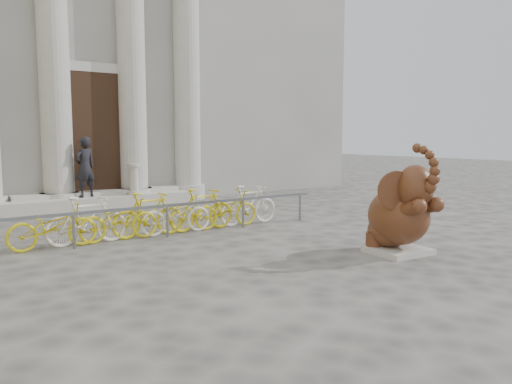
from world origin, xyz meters
TOP-DOWN VIEW (x-y plane):
  - ground at (0.00, 0.00)m, footprint 80.00×80.00m
  - classical_building at (0.00, 14.93)m, footprint 22.00×10.70m
  - entrance_steps at (0.00, 9.40)m, footprint 6.00×1.20m
  - elephant_statue at (2.55, -0.02)m, footprint 1.39×1.56m
  - bike_rack at (-0.39, 4.18)m, footprint 8.00×0.53m
  - pedestrian at (-0.54, 9.33)m, footprint 0.78×0.64m
  - balustrade_post at (0.91, 9.10)m, footprint 0.41×0.41m

SIDE VIEW (x-z plane):
  - ground at x=0.00m, z-range 0.00..0.00m
  - entrance_steps at x=0.00m, z-range 0.00..0.36m
  - bike_rack at x=-0.39m, z-range 0.00..1.00m
  - elephant_statue at x=2.55m, z-range -0.28..1.79m
  - balustrade_post at x=0.91m, z-range 0.32..1.32m
  - pedestrian at x=-0.54m, z-range 0.36..2.20m
  - classical_building at x=0.00m, z-range -0.02..11.98m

